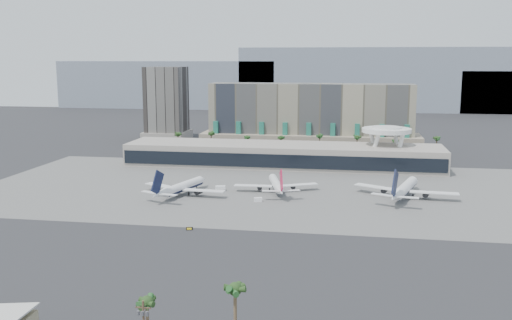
% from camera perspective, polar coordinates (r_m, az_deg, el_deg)
% --- Properties ---
extents(ground, '(900.00, 900.00, 0.00)m').
position_cam_1_polar(ground, '(204.89, -1.05, -6.23)').
color(ground, '#232326').
rests_on(ground, ground).
extents(apron_pad, '(260.00, 130.00, 0.06)m').
position_cam_1_polar(apron_pad, '(257.42, 1.20, -2.83)').
color(apron_pad, '#5B5B59').
rests_on(apron_pad, ground).
extents(mountain_ridge, '(680.00, 60.00, 70.00)m').
position_cam_1_polar(mountain_ridge, '(663.92, 8.89, 7.57)').
color(mountain_ridge, gray).
rests_on(mountain_ridge, ground).
extents(hotel, '(140.00, 30.00, 42.00)m').
position_cam_1_polar(hotel, '(370.88, 5.43, 3.73)').
color(hotel, gray).
rests_on(hotel, ground).
extents(office_tower, '(30.00, 30.00, 52.00)m').
position_cam_1_polar(office_tower, '(416.05, -8.92, 5.19)').
color(office_tower, black).
rests_on(office_tower, ground).
extents(terminal, '(170.00, 32.50, 14.50)m').
position_cam_1_polar(terminal, '(309.52, 2.68, 0.58)').
color(terminal, '#B2A79C').
rests_on(terminal, ground).
extents(saucer_structure, '(26.00, 26.00, 21.89)m').
position_cam_1_polar(saucer_structure, '(312.31, 12.92, 2.64)').
color(saucer_structure, white).
rests_on(saucer_structure, ground).
extents(palm_row, '(157.80, 2.80, 13.10)m').
position_cam_1_polar(palm_row, '(342.79, 4.56, 2.16)').
color(palm_row, brown).
rests_on(palm_row, ground).
extents(airliner_left, '(38.29, 39.68, 14.07)m').
position_cam_1_polar(airliner_left, '(245.74, -7.47, -2.70)').
color(airliner_left, white).
rests_on(airliner_left, ground).
extents(airliner_centre, '(36.39, 37.76, 13.29)m').
position_cam_1_polar(airliner_centre, '(250.01, 2.05, -2.44)').
color(airliner_centre, white).
rests_on(airliner_centre, ground).
extents(airliner_right, '(42.45, 43.97, 15.61)m').
position_cam_1_polar(airliner_right, '(246.87, 14.63, -2.79)').
color(airliner_right, white).
rests_on(airliner_right, ground).
extents(service_vehicle_a, '(4.72, 2.95, 2.14)m').
position_cam_1_polar(service_vehicle_a, '(252.94, -3.58, -2.84)').
color(service_vehicle_a, white).
rests_on(service_vehicle_a, ground).
extents(service_vehicle_b, '(3.66, 2.77, 1.67)m').
position_cam_1_polar(service_vehicle_b, '(233.21, 0.21, -3.99)').
color(service_vehicle_b, white).
rests_on(service_vehicle_b, ground).
extents(taxiway_sign, '(2.28, 0.93, 1.04)m').
position_cam_1_polar(taxiway_sign, '(196.77, -6.67, -6.83)').
color(taxiway_sign, black).
rests_on(taxiway_sign, ground).
extents(near_palm_a, '(6.00, 6.00, 9.37)m').
position_cam_1_polar(near_palm_a, '(123.84, -10.84, -14.39)').
color(near_palm_a, brown).
rests_on(near_palm_a, ground).
extents(near_palm_b, '(6.00, 6.00, 13.35)m').
position_cam_1_polar(near_palm_b, '(117.97, -2.10, -13.42)').
color(near_palm_b, brown).
rests_on(near_palm_b, ground).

